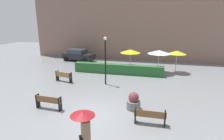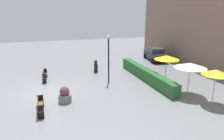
{
  "view_description": "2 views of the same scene",
  "coord_description": "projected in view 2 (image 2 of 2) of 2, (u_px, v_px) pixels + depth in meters",
  "views": [
    {
      "loc": [
        3.43,
        -9.39,
        5.37
      ],
      "look_at": [
        -0.15,
        5.42,
        1.19
      ],
      "focal_mm": 29.56,
      "sensor_mm": 36.0,
      "label": 1
    },
    {
      "loc": [
        14.83,
        0.19,
        5.74
      ],
      "look_at": [
        0.82,
        4.87,
        1.5
      ],
      "focal_mm": 31.76,
      "sensor_mm": 36.0,
      "label": 2
    }
  ],
  "objects": [
    {
      "name": "building_facade",
      "position": [
        222.0,
        17.0,
        18.42
      ],
      "size": [
        28.0,
        1.2,
        10.9
      ],
      "primitive_type": "cube",
      "color": "#846656",
      "rests_on": "ground"
    },
    {
      "name": "patio_umbrella_yellow_far",
      "position": [
        216.0,
        72.0,
        12.55
      ],
      "size": [
        1.82,
        1.82,
        2.32
      ],
      "color": "silver",
      "rests_on": "ground"
    },
    {
      "name": "lamp_post",
      "position": [
        109.0,
        54.0,
        16.47
      ],
      "size": [
        0.28,
        0.28,
        4.04
      ],
      "color": "black",
      "rests_on": "ground"
    },
    {
      "name": "patio_umbrella_white",
      "position": [
        190.0,
        65.0,
        14.02
      ],
      "size": [
        2.27,
        2.27,
        2.37
      ],
      "color": "silver",
      "rests_on": "ground"
    },
    {
      "name": "parked_car",
      "position": [
        155.0,
        54.0,
        24.9
      ],
      "size": [
        4.44,
        2.53,
        1.57
      ],
      "color": "black",
      "rests_on": "ground"
    },
    {
      "name": "patio_umbrella_yellow",
      "position": [
        167.0,
        57.0,
        16.71
      ],
      "size": [
        2.1,
        2.1,
        2.33
      ],
      "color": "silver",
      "rests_on": "ground"
    },
    {
      "name": "bench_near_left",
      "position": [
        44.0,
        75.0,
        17.42
      ],
      "size": [
        1.73,
        0.42,
        0.87
      ],
      "color": "brown",
      "rests_on": "ground"
    },
    {
      "name": "ground_plane",
      "position": [
        48.0,
        92.0,
        15.04
      ],
      "size": [
        60.0,
        60.0,
        0.0
      ],
      "primitive_type": "plane",
      "color": "gray"
    },
    {
      "name": "hedge_strip",
      "position": [
        146.0,
        74.0,
        17.71
      ],
      "size": [
        9.13,
        0.7,
        0.99
      ],
      "primitive_type": "cube",
      "color": "#28602D",
      "rests_on": "ground"
    },
    {
      "name": "bench_near_right",
      "position": [
        40.0,
        105.0,
        11.72
      ],
      "size": [
        1.65,
        0.39,
        0.83
      ],
      "color": "brown",
      "rests_on": "ground"
    },
    {
      "name": "planter_pot",
      "position": [
        65.0,
        96.0,
        13.17
      ],
      "size": [
        0.86,
        0.86,
        1.1
      ],
      "color": "slate",
      "rests_on": "ground"
    },
    {
      "name": "bench_far_left",
      "position": [
        95.0,
        66.0,
        20.43
      ],
      "size": [
        1.66,
        0.69,
        0.9
      ],
      "color": "#9E7242",
      "rests_on": "ground"
    }
  ]
}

